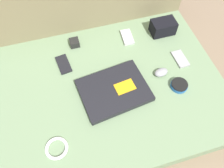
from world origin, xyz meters
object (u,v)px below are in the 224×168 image
(phone_silver, at_px, (127,37))
(charger_brick, at_px, (74,43))
(computer_mouse, at_px, (161,73))
(laptop, at_px, (113,90))
(speaker_puck, at_px, (179,85))
(phone_black, at_px, (180,59))
(camera_pouch, at_px, (163,27))
(phone_small, at_px, (64,64))

(phone_silver, height_order, charger_brick, charger_brick)
(computer_mouse, distance_m, charger_brick, 0.48)
(laptop, height_order, computer_mouse, laptop)
(speaker_puck, height_order, phone_black, speaker_puck)
(phone_black, bearing_deg, computer_mouse, -158.09)
(computer_mouse, distance_m, speaker_puck, 0.10)
(speaker_puck, xyz_separation_m, camera_pouch, (0.06, 0.35, 0.03))
(phone_small, height_order, camera_pouch, camera_pouch)
(camera_pouch, distance_m, charger_brick, 0.49)
(phone_small, bearing_deg, computer_mouse, -30.74)
(phone_small, height_order, charger_brick, charger_brick)
(laptop, bearing_deg, phone_silver, 53.86)
(computer_mouse, relative_size, phone_silver, 0.70)
(phone_small, relative_size, camera_pouch, 0.93)
(phone_black, bearing_deg, laptop, -169.27)
(computer_mouse, height_order, camera_pouch, camera_pouch)
(phone_silver, xyz_separation_m, phone_black, (0.21, -0.22, -0.00))
(phone_silver, distance_m, camera_pouch, 0.20)
(computer_mouse, height_order, charger_brick, charger_brick)
(phone_black, xyz_separation_m, phone_small, (-0.58, 0.13, 0.00))
(computer_mouse, xyz_separation_m, camera_pouch, (0.12, 0.26, 0.02))
(phone_silver, bearing_deg, phone_black, -41.88)
(charger_brick, bearing_deg, speaker_puck, -42.96)
(phone_black, distance_m, charger_brick, 0.56)
(laptop, relative_size, camera_pouch, 2.58)
(speaker_puck, height_order, charger_brick, charger_brick)
(camera_pouch, xyz_separation_m, charger_brick, (-0.48, 0.04, -0.02))
(computer_mouse, xyz_separation_m, phone_silver, (-0.08, 0.28, -0.01))
(phone_black, distance_m, camera_pouch, 0.21)
(computer_mouse, bearing_deg, laptop, 177.42)
(phone_silver, xyz_separation_m, camera_pouch, (0.20, -0.01, 0.03))
(computer_mouse, bearing_deg, camera_pouch, 57.08)
(laptop, distance_m, speaker_puck, 0.31)
(laptop, relative_size, phone_small, 2.77)
(computer_mouse, distance_m, phone_silver, 0.29)
(speaker_puck, relative_size, phone_small, 0.66)
(speaker_puck, relative_size, phone_black, 0.74)
(phone_silver, xyz_separation_m, phone_small, (-0.36, -0.08, -0.00))
(laptop, bearing_deg, phone_black, 5.69)
(laptop, xyz_separation_m, speaker_puck, (0.31, -0.06, -0.00))
(phone_black, height_order, charger_brick, charger_brick)
(laptop, height_order, camera_pouch, camera_pouch)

